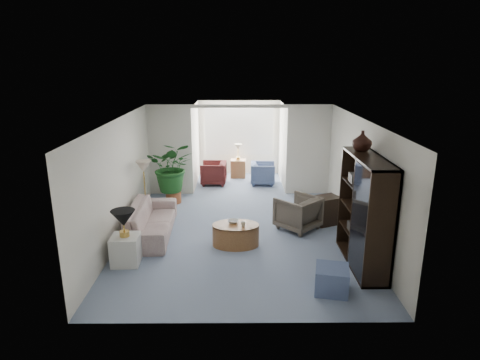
{
  "coord_description": "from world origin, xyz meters",
  "views": [
    {
      "loc": [
        -0.06,
        -8.17,
        3.65
      ],
      "look_at": [
        0.0,
        0.6,
        1.1
      ],
      "focal_mm": 31.08,
      "sensor_mm": 36.0,
      "label": 1
    }
  ],
  "objects_px": {
    "coffee_cup": "(243,224)",
    "sunroom_chair_blue": "(263,173)",
    "framed_picture": "(363,161)",
    "plant_pot": "(174,197)",
    "ottoman": "(332,279)",
    "coffee_table": "(236,235)",
    "cabinet_urn": "(362,141)",
    "sunroom_chair_maroon": "(213,173)",
    "wingback_chair": "(298,213)",
    "side_table_dark": "(326,210)",
    "floor_lamp": "(143,167)",
    "table_lamp": "(123,218)",
    "sofa": "(151,220)",
    "coffee_bowl": "(233,221)",
    "entertainment_cabinet": "(365,212)",
    "sunroom_table": "(238,169)",
    "end_table": "(126,250)"
  },
  "relations": [
    {
      "from": "end_table",
      "to": "ottoman",
      "type": "bearing_deg",
      "value": -15.39
    },
    {
      "from": "coffee_bowl",
      "to": "entertainment_cabinet",
      "type": "bearing_deg",
      "value": -20.93
    },
    {
      "from": "entertainment_cabinet",
      "to": "plant_pot",
      "type": "relative_size",
      "value": 5.08
    },
    {
      "from": "side_table_dark",
      "to": "entertainment_cabinet",
      "type": "height_order",
      "value": "entertainment_cabinet"
    },
    {
      "from": "sofa",
      "to": "cabinet_urn",
      "type": "bearing_deg",
      "value": -104.12
    },
    {
      "from": "sofa",
      "to": "entertainment_cabinet",
      "type": "xyz_separation_m",
      "value": [
        4.15,
        -1.38,
        0.69
      ]
    },
    {
      "from": "entertainment_cabinet",
      "to": "ottoman",
      "type": "xyz_separation_m",
      "value": [
        -0.75,
        -0.96,
        -0.8
      ]
    },
    {
      "from": "floor_lamp",
      "to": "coffee_bowl",
      "type": "xyz_separation_m",
      "value": [
        2.1,
        -1.49,
        -0.77
      ]
    },
    {
      "from": "coffee_cup",
      "to": "ottoman",
      "type": "relative_size",
      "value": 0.19
    },
    {
      "from": "wingback_chair",
      "to": "plant_pot",
      "type": "distance_m",
      "value": 3.52
    },
    {
      "from": "side_table_dark",
      "to": "cabinet_urn",
      "type": "height_order",
      "value": "cabinet_urn"
    },
    {
      "from": "sofa",
      "to": "sunroom_chair_blue",
      "type": "distance_m",
      "value": 4.6
    },
    {
      "from": "sofa",
      "to": "coffee_bowl",
      "type": "height_order",
      "value": "sofa"
    },
    {
      "from": "sunroom_chair_maroon",
      "to": "sunroom_table",
      "type": "height_order",
      "value": "sunroom_chair_maroon"
    },
    {
      "from": "sunroom_chair_blue",
      "to": "sunroom_chair_maroon",
      "type": "relative_size",
      "value": 0.97
    },
    {
      "from": "coffee_cup",
      "to": "sunroom_chair_blue",
      "type": "height_order",
      "value": "sunroom_chair_blue"
    },
    {
      "from": "coffee_table",
      "to": "wingback_chair",
      "type": "xyz_separation_m",
      "value": [
        1.38,
        0.86,
        0.15
      ]
    },
    {
      "from": "entertainment_cabinet",
      "to": "sunroom_chair_blue",
      "type": "xyz_separation_m",
      "value": [
        -1.51,
        5.15,
        -0.68
      ]
    },
    {
      "from": "floor_lamp",
      "to": "plant_pot",
      "type": "xyz_separation_m",
      "value": [
        0.5,
        1.04,
        -1.09
      ]
    },
    {
      "from": "framed_picture",
      "to": "floor_lamp",
      "type": "bearing_deg",
      "value": 164.45
    },
    {
      "from": "floor_lamp",
      "to": "entertainment_cabinet",
      "type": "relative_size",
      "value": 0.18
    },
    {
      "from": "coffee_table",
      "to": "side_table_dark",
      "type": "bearing_deg",
      "value": 29.07
    },
    {
      "from": "framed_picture",
      "to": "coffee_cup",
      "type": "relative_size",
      "value": 5.01
    },
    {
      "from": "side_table_dark",
      "to": "coffee_bowl",
      "type": "bearing_deg",
      "value": -153.63
    },
    {
      "from": "framed_picture",
      "to": "sunroom_table",
      "type": "relative_size",
      "value": 0.87
    },
    {
      "from": "coffee_table",
      "to": "coffee_cup",
      "type": "height_order",
      "value": "coffee_cup"
    },
    {
      "from": "table_lamp",
      "to": "sunroom_table",
      "type": "distance_m",
      "value": 6.26
    },
    {
      "from": "sunroom_chair_blue",
      "to": "sunroom_table",
      "type": "height_order",
      "value": "sunroom_chair_blue"
    },
    {
      "from": "floor_lamp",
      "to": "entertainment_cabinet",
      "type": "xyz_separation_m",
      "value": [
        4.48,
        -2.4,
        -0.23
      ]
    },
    {
      "from": "cabinet_urn",
      "to": "sunroom_chair_blue",
      "type": "relative_size",
      "value": 0.51
    },
    {
      "from": "coffee_table",
      "to": "plant_pot",
      "type": "xyz_separation_m",
      "value": [
        -1.65,
        2.64,
        -0.07
      ]
    },
    {
      "from": "floor_lamp",
      "to": "plant_pot",
      "type": "height_order",
      "value": "floor_lamp"
    },
    {
      "from": "framed_picture",
      "to": "coffee_table",
      "type": "relative_size",
      "value": 0.53
    },
    {
      "from": "wingback_chair",
      "to": "side_table_dark",
      "type": "xyz_separation_m",
      "value": [
        0.7,
        0.3,
        -0.05
      ]
    },
    {
      "from": "floor_lamp",
      "to": "table_lamp",
      "type": "bearing_deg",
      "value": -86.92
    },
    {
      "from": "coffee_cup",
      "to": "sunroom_chair_maroon",
      "type": "height_order",
      "value": "sunroom_chair_maroon"
    },
    {
      "from": "coffee_table",
      "to": "cabinet_urn",
      "type": "xyz_separation_m",
      "value": [
        2.32,
        -0.31,
        1.99
      ]
    },
    {
      "from": "coffee_bowl",
      "to": "table_lamp",
      "type": "bearing_deg",
      "value": -156.05
    },
    {
      "from": "wingback_chair",
      "to": "plant_pot",
      "type": "bearing_deg",
      "value": -74.36
    },
    {
      "from": "table_lamp",
      "to": "floor_lamp",
      "type": "xyz_separation_m",
      "value": [
        -0.13,
        2.37,
        0.35
      ]
    },
    {
      "from": "entertainment_cabinet",
      "to": "ottoman",
      "type": "distance_m",
      "value": 1.46
    },
    {
      "from": "framed_picture",
      "to": "ottoman",
      "type": "distance_m",
      "value": 2.72
    },
    {
      "from": "coffee_bowl",
      "to": "sunroom_table",
      "type": "height_order",
      "value": "sunroom_table"
    },
    {
      "from": "sofa",
      "to": "sunroom_table",
      "type": "height_order",
      "value": "sofa"
    },
    {
      "from": "wingback_chair",
      "to": "cabinet_urn",
      "type": "bearing_deg",
      "value": 85.16
    },
    {
      "from": "ottoman",
      "to": "sunroom_table",
      "type": "xyz_separation_m",
      "value": [
        -1.51,
        6.86,
        0.08
      ]
    },
    {
      "from": "wingback_chair",
      "to": "side_table_dark",
      "type": "height_order",
      "value": "wingback_chair"
    },
    {
      "from": "plant_pot",
      "to": "sunroom_chair_blue",
      "type": "distance_m",
      "value": 3.0
    },
    {
      "from": "table_lamp",
      "to": "coffee_bowl",
      "type": "distance_m",
      "value": 2.2
    },
    {
      "from": "wingback_chair",
      "to": "side_table_dark",
      "type": "distance_m",
      "value": 0.76
    }
  ]
}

